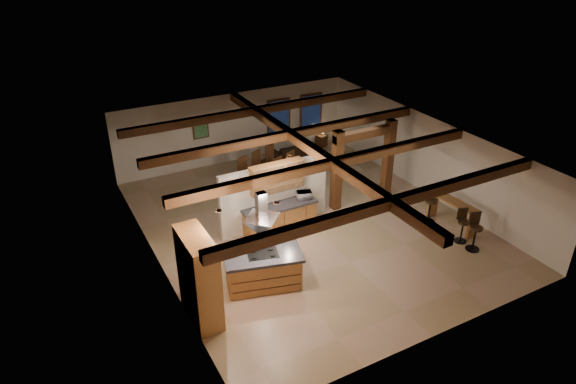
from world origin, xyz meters
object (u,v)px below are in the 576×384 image
Objects in this scene: dining_table at (267,178)px; sofa at (294,151)px; kitchen_island at (263,269)px; bar_counter at (453,210)px.

dining_table reaches higher than sofa.
kitchen_island is 1.33× the size of dining_table.
bar_counter is at bearing -77.57° from dining_table.
bar_counter reaches higher than sofa.
bar_counter reaches higher than dining_table.
kitchen_island is at bearing -140.31° from dining_table.
dining_table is at bearing 125.51° from bar_counter.
kitchen_island is 6.80m from bar_counter.
sofa is (5.01, 7.30, -0.24)m from kitchen_island.
sofa is (2.21, 1.87, -0.02)m from dining_table.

